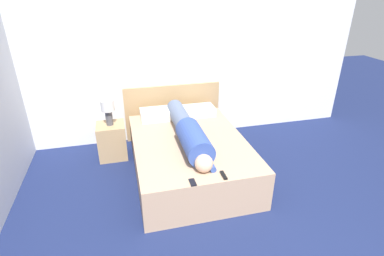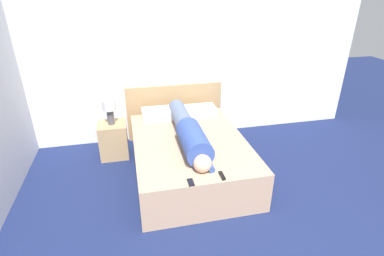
# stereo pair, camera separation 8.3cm
# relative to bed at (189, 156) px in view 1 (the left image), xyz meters

# --- Properties ---
(wall_back) EXTENTS (6.07, 0.06, 2.60)m
(wall_back) POSITION_rel_bed_xyz_m (0.19, 1.24, 1.04)
(wall_back) COLOR white
(wall_back) RESTS_ON ground_plane
(bed) EXTENTS (1.48, 2.02, 0.52)m
(bed) POSITION_rel_bed_xyz_m (0.00, 0.00, 0.00)
(bed) COLOR tan
(bed) RESTS_ON ground_plane
(headboard) EXTENTS (1.60, 0.04, 0.93)m
(headboard) POSITION_rel_bed_xyz_m (0.00, 1.17, 0.20)
(headboard) COLOR tan
(headboard) RESTS_ON ground_plane
(nightstand) EXTENTS (0.41, 0.39, 0.54)m
(nightstand) POSITION_rel_bed_xyz_m (-1.03, 0.71, 0.01)
(nightstand) COLOR tan
(nightstand) RESTS_ON ground_plane
(table_lamp) EXTENTS (0.19, 0.19, 0.38)m
(table_lamp) POSITION_rel_bed_xyz_m (-1.03, 0.71, 0.53)
(table_lamp) COLOR #4C4C51
(table_lamp) RESTS_ON nightstand
(person_lying) EXTENTS (0.32, 1.78, 0.32)m
(person_lying) POSITION_rel_bed_xyz_m (-0.02, -0.05, 0.40)
(person_lying) COLOR #DBB293
(person_lying) RESTS_ON bed
(pillow_near_headboard) EXTENTS (0.55, 0.32, 0.15)m
(pillow_near_headboard) POSITION_rel_bed_xyz_m (-0.30, 0.80, 0.34)
(pillow_near_headboard) COLOR silver
(pillow_near_headboard) RESTS_ON bed
(pillow_second) EXTENTS (0.52, 0.32, 0.14)m
(pillow_second) POSITION_rel_bed_xyz_m (0.33, 0.80, 0.33)
(pillow_second) COLOR silver
(pillow_second) RESTS_ON bed
(tv_remote) EXTENTS (0.04, 0.15, 0.02)m
(tv_remote) POSITION_rel_bed_xyz_m (0.17, -0.91, 0.27)
(tv_remote) COLOR black
(tv_remote) RESTS_ON bed
(cell_phone) EXTENTS (0.06, 0.13, 0.01)m
(cell_phone) POSITION_rel_bed_xyz_m (-0.19, -0.95, 0.27)
(cell_phone) COLOR black
(cell_phone) RESTS_ON bed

